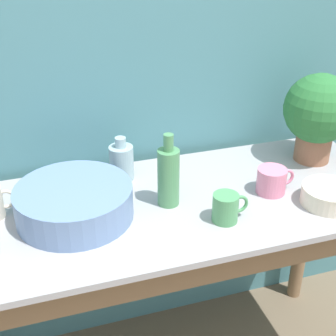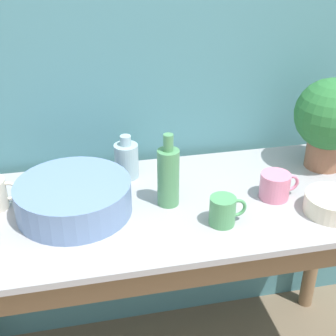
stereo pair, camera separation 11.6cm
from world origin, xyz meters
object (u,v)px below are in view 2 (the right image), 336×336
bottle_short (126,160)px  bowl_small_cream (333,204)px  mug_green (223,211)px  mug_pink (275,186)px  bowl_wash_large (74,198)px  bottle_tall (168,176)px  potted_plant (330,118)px

bottle_short → bowl_small_cream: size_ratio=0.90×
bottle_short → mug_green: 0.40m
mug_pink → bowl_wash_large: bearing=175.5°
bottle_tall → mug_green: size_ratio=2.12×
bottle_short → mug_green: bottle_short is taller
bottle_tall → mug_pink: 0.34m
potted_plant → mug_green: size_ratio=2.89×
potted_plant → mug_pink: size_ratio=2.50×
potted_plant → bottle_tall: bearing=-168.1°
bowl_wash_large → mug_pink: bowl_wash_large is taller
bowl_small_cream → potted_plant: bearing=67.1°
bottle_short → mug_pink: bottle_short is taller
bowl_wash_large → bottle_short: bottle_short is taller
mug_pink → bowl_small_cream: size_ratio=0.76×
bowl_wash_large → mug_pink: size_ratio=2.69×
bottle_tall → mug_pink: bottle_tall is taller
bowl_wash_large → mug_pink: 0.61m
bowl_small_cream → bowl_wash_large: bearing=167.8°
bottle_short → bowl_small_cream: bearing=-31.1°
mug_pink → bowl_small_cream: 0.17m
bottle_tall → bottle_short: size_ratio=1.55×
mug_pink → mug_green: 0.22m
bottle_tall → bottle_short: bottle_tall is taller
bowl_wash_large → bowl_small_cream: 0.76m
bowl_wash_large → potted_plant: bearing=7.2°
potted_plant → bottle_tall: (-0.58, -0.12, -0.08)m
bowl_wash_large → bowl_small_cream: (0.74, -0.16, -0.02)m
bowl_wash_large → bottle_tall: 0.28m
bottle_tall → potted_plant: bearing=11.9°
potted_plant → bowl_small_cream: size_ratio=1.89×
mug_pink → bowl_small_cream: bearing=-40.3°
bottle_tall → bowl_wash_large: bearing=177.3°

